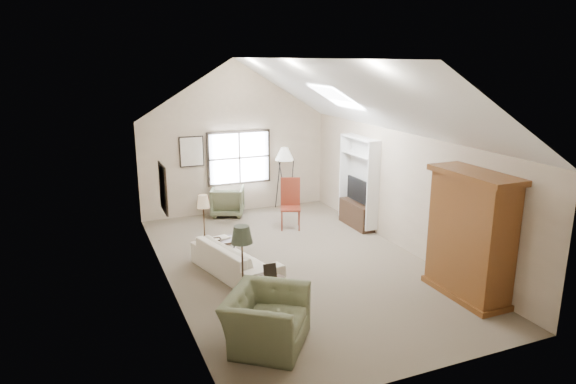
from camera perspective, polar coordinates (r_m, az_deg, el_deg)
name	(u,v)px	position (r m, az deg, el deg)	size (l,w,h in m)	color
room_shell	(296,103)	(9.60, 0.94, 9.90)	(5.01, 8.01, 4.00)	#6A5D4B
window	(239,158)	(13.57, -5.44, 3.81)	(1.72, 0.08, 1.42)	black
skylight	(336,96)	(10.98, 5.35, 10.53)	(0.80, 1.20, 0.52)	white
wall_art	(178,169)	(11.12, -12.10, 2.55)	(1.97, 3.71, 0.88)	black
armoire	(471,236)	(9.24, 19.62, -4.58)	(0.60, 1.50, 2.20)	brown
tv_alcove	(359,181)	(12.41, 7.85, 1.27)	(0.32, 1.30, 2.10)	white
media_console	(357,214)	(12.62, 7.64, -2.49)	(0.34, 1.18, 0.60)	#382316
tv_panel	(358,190)	(12.45, 7.73, 0.24)	(0.05, 0.90, 0.55)	black
sofa	(236,259)	(9.89, -5.85, -7.38)	(2.10, 0.82, 0.61)	#EFE6CE
armchair_near	(266,319)	(7.57, -2.44, -13.95)	(1.21, 1.06, 0.79)	#5C5E42
armchair_far	(228,201)	(13.46, -6.72, -1.00)	(0.81, 0.83, 0.76)	#6B704E
coffee_table	(217,250)	(10.66, -7.90, -6.38)	(0.79, 0.44, 0.40)	#352215
bowl	(217,239)	(10.58, -7.94, -5.25)	(0.19, 0.19, 0.05)	#392217
side_table	(270,295)	(8.55, -1.98, -11.34)	(0.53, 0.53, 0.53)	#372216
side_chair	(290,204)	(12.28, 0.27, -1.35)	(0.47, 0.47, 1.21)	maroon
tripod_lamp	(284,178)	(13.84, -0.40, 1.60)	(0.50, 0.50, 1.72)	silver
dark_lamp	(243,267)	(8.41, -5.07, -8.35)	(0.35, 0.35, 1.47)	#292F21
tan_lamp	(204,225)	(10.79, -9.30, -3.59)	(0.26, 0.26, 1.32)	tan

